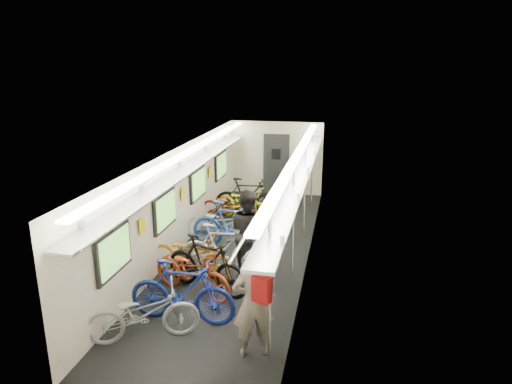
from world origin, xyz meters
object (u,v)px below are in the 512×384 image
at_px(bicycle_0, 143,313).
at_px(backpack, 262,289).
at_px(passenger_near, 253,303).
at_px(bicycle_1, 182,292).
at_px(passenger_mid, 248,232).

bearing_deg(bicycle_0, backpack, -124.95).
bearing_deg(passenger_near, bicycle_0, -23.51).
xyz_separation_m(passenger_near, backpack, (0.19, -0.34, 0.43)).
bearing_deg(backpack, bicycle_1, 171.18).
bearing_deg(bicycle_0, passenger_mid, -46.61).
relative_size(passenger_near, backpack, 4.50).
relative_size(bicycle_0, passenger_near, 1.03).
bearing_deg(passenger_near, backpack, 96.24).
distance_m(passenger_near, passenger_mid, 2.81).
bearing_deg(backpack, passenger_mid, 129.04).
xyz_separation_m(bicycle_0, bicycle_1, (0.42, 0.61, 0.10)).
height_order(bicycle_1, backpack, backpack).
distance_m(bicycle_1, passenger_mid, 2.23).
bearing_deg(bicycle_0, passenger_near, -115.06).
bearing_deg(backpack, bicycle_0, -167.02).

